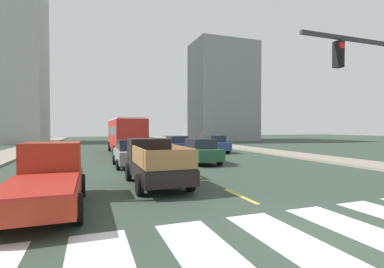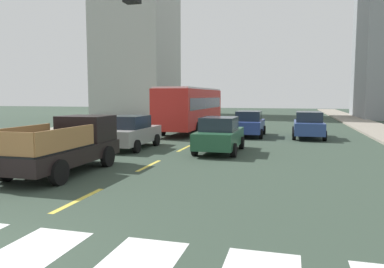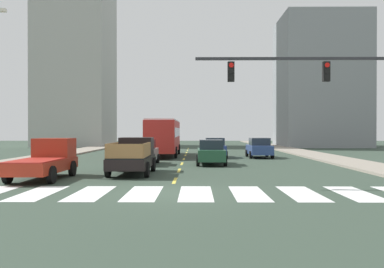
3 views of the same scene
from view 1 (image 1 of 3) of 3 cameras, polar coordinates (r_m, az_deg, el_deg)
ground_plane at (r=7.52m, az=25.78°, el=-18.07°), size 160.00×160.00×0.00m
sidewalk_right at (r=28.75m, az=16.83°, el=-3.59°), size 3.28×110.00×0.15m
crosswalk_stripe_3 at (r=5.91m, az=3.28°, el=-23.41°), size 1.23×3.91×0.01m
crosswalk_stripe_4 at (r=6.88m, az=19.64°, el=-19.84°), size 1.23×3.91×0.01m
crosswalk_stripe_5 at (r=8.22m, az=30.82°, el=-16.40°), size 1.23×3.91×0.01m
lane_dash_0 at (r=10.58m, az=9.71°, el=-12.26°), size 0.16×2.40×0.01m
lane_dash_1 at (r=15.05m, az=0.15°, el=-8.20°), size 0.16×2.40×0.01m
lane_dash_2 at (r=19.77m, az=-4.86°, el=-5.93°), size 0.16×2.40×0.01m
lane_dash_3 at (r=24.60m, az=-7.90°, el=-4.53°), size 0.16×2.40×0.01m
lane_dash_4 at (r=29.49m, az=-9.93°, el=-3.58°), size 0.16×2.40×0.01m
lane_dash_5 at (r=34.41m, az=-11.38°, el=-2.90°), size 0.16×2.40×0.01m
lane_dash_6 at (r=39.35m, az=-12.47°, el=-2.38°), size 0.16×2.40×0.01m
lane_dash_7 at (r=44.30m, az=-13.31°, el=-1.99°), size 0.16×2.40×0.01m
pickup_stakebed at (r=12.59m, az=-7.68°, el=-5.77°), size 2.18×5.20×1.96m
pickup_dark at (r=9.95m, az=-27.32°, el=-7.85°), size 2.18×5.20×1.96m
city_bus at (r=27.78m, az=-13.43°, el=0.14°), size 2.72×10.80×3.32m
sedan_mid at (r=18.38m, az=-12.34°, el=-3.82°), size 2.02×4.40×1.72m
sedan_near_left at (r=19.52m, az=1.56°, el=-3.49°), size 2.02×4.40×1.72m
sedan_far at (r=26.85m, az=-3.17°, el=-2.20°), size 2.02×4.40×1.72m
sedan_near_right at (r=28.11m, az=4.44°, el=-2.05°), size 2.02×4.40×1.72m
block_mid_left at (r=56.58m, az=5.63°, el=8.26°), size 11.68×11.42×18.77m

